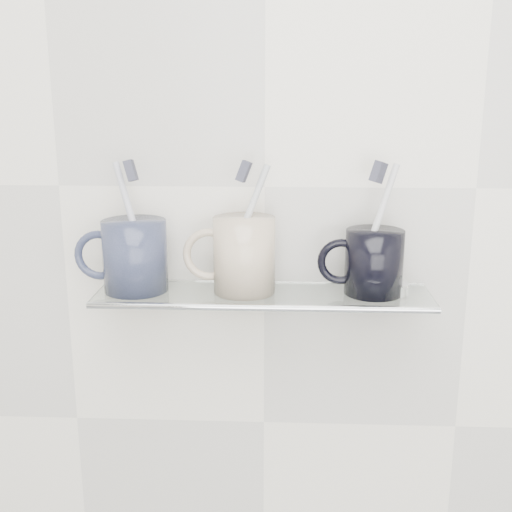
# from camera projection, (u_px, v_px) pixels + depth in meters

# --- Properties ---
(wall_back) EXTENTS (2.50, 0.00, 2.50)m
(wall_back) POSITION_uv_depth(u_px,v_px,m) (265.00, 187.00, 0.98)
(wall_back) COLOR silver
(wall_back) RESTS_ON ground
(shelf_glass) EXTENTS (0.50, 0.12, 0.01)m
(shelf_glass) POSITION_uv_depth(u_px,v_px,m) (263.00, 295.00, 0.96)
(shelf_glass) COLOR silver
(shelf_glass) RESTS_ON wall_back
(shelf_rail) EXTENTS (0.50, 0.01, 0.01)m
(shelf_rail) POSITION_uv_depth(u_px,v_px,m) (262.00, 308.00, 0.91)
(shelf_rail) COLOR silver
(shelf_rail) RESTS_ON shelf_glass
(bracket_left) EXTENTS (0.02, 0.03, 0.02)m
(bracket_left) POSITION_uv_depth(u_px,v_px,m) (132.00, 291.00, 1.02)
(bracket_left) COLOR silver
(bracket_left) RESTS_ON wall_back
(bracket_right) EXTENTS (0.02, 0.03, 0.02)m
(bracket_right) POSITION_uv_depth(u_px,v_px,m) (398.00, 294.00, 1.00)
(bracket_right) COLOR silver
(bracket_right) RESTS_ON wall_back
(mug_left) EXTENTS (0.11, 0.11, 0.11)m
(mug_left) POSITION_uv_depth(u_px,v_px,m) (135.00, 256.00, 0.96)
(mug_left) COLOR #1D2437
(mug_left) RESTS_ON shelf_glass
(mug_left_handle) EXTENTS (0.08, 0.01, 0.08)m
(mug_left_handle) POSITION_uv_depth(u_px,v_px,m) (99.00, 255.00, 0.96)
(mug_left_handle) COLOR #1D2437
(mug_left_handle) RESTS_ON mug_left
(toothbrush_left) EXTENTS (0.06, 0.04, 0.19)m
(toothbrush_left) POSITION_uv_depth(u_px,v_px,m) (134.00, 225.00, 0.95)
(toothbrush_left) COLOR silver
(toothbrush_left) RESTS_ON mug_left
(bristles_left) EXTENTS (0.02, 0.03, 0.03)m
(bristles_left) POSITION_uv_depth(u_px,v_px,m) (131.00, 171.00, 0.93)
(bristles_left) COLOR #343544
(bristles_left) RESTS_ON toothbrush_left
(mug_center) EXTENTS (0.11, 0.11, 0.11)m
(mug_center) POSITION_uv_depth(u_px,v_px,m) (244.00, 255.00, 0.95)
(mug_center) COLOR beige
(mug_center) RESTS_ON shelf_glass
(mug_center_handle) EXTENTS (0.08, 0.01, 0.08)m
(mug_center_handle) POSITION_uv_depth(u_px,v_px,m) (209.00, 255.00, 0.95)
(mug_center_handle) COLOR beige
(mug_center_handle) RESTS_ON mug_center
(toothbrush_center) EXTENTS (0.08, 0.02, 0.18)m
(toothbrush_center) POSITION_uv_depth(u_px,v_px,m) (244.00, 226.00, 0.94)
(toothbrush_center) COLOR silver
(toothbrush_center) RESTS_ON mug_center
(bristles_center) EXTENTS (0.02, 0.03, 0.03)m
(bristles_center) POSITION_uv_depth(u_px,v_px,m) (244.00, 171.00, 0.92)
(bristles_center) COLOR #343544
(bristles_center) RESTS_ON toothbrush_center
(mug_right) EXTENTS (0.11, 0.11, 0.10)m
(mug_right) POSITION_uv_depth(u_px,v_px,m) (374.00, 262.00, 0.94)
(mug_right) COLOR black
(mug_right) RESTS_ON shelf_glass
(mug_right_handle) EXTENTS (0.07, 0.01, 0.07)m
(mug_right_handle) POSITION_uv_depth(u_px,v_px,m) (341.00, 262.00, 0.95)
(mug_right_handle) COLOR black
(mug_right_handle) RESTS_ON mug_right
(toothbrush_right) EXTENTS (0.07, 0.03, 0.19)m
(toothbrush_right) POSITION_uv_depth(u_px,v_px,m) (376.00, 227.00, 0.93)
(toothbrush_right) COLOR silver
(toothbrush_right) RESTS_ON mug_right
(bristles_right) EXTENTS (0.03, 0.03, 0.04)m
(bristles_right) POSITION_uv_depth(u_px,v_px,m) (378.00, 172.00, 0.91)
(bristles_right) COLOR #343544
(bristles_right) RESTS_ON toothbrush_right
(chrome_cap) EXTENTS (0.04, 0.04, 0.02)m
(chrome_cap) POSITION_uv_depth(u_px,v_px,m) (395.00, 288.00, 0.95)
(chrome_cap) COLOR silver
(chrome_cap) RESTS_ON shelf_glass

